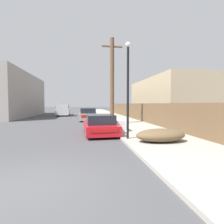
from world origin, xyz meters
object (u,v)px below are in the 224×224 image
(brush_pile, at_px, (161,135))
(parked_sports_car_red, at_px, (100,125))
(discarded_fridge, at_px, (119,125))
(pickup_truck, at_px, (63,110))
(utility_pole, at_px, (112,80))
(car_parked_mid, at_px, (88,115))
(street_lamp, at_px, (128,83))
(car_parked_far, at_px, (89,113))

(brush_pile, bearing_deg, parked_sports_car_red, 127.73)
(discarded_fridge, xyz_separation_m, pickup_truck, (-5.67, 17.28, 0.47))
(utility_pole, bearing_deg, car_parked_mid, 112.59)
(discarded_fridge, bearing_deg, car_parked_mid, 102.86)
(utility_pole, relative_size, street_lamp, 1.54)
(parked_sports_car_red, xyz_separation_m, brush_pile, (2.57, -3.32, -0.14))
(parked_sports_car_red, bearing_deg, discarded_fridge, 23.27)
(car_parked_mid, relative_size, car_parked_far, 0.90)
(discarded_fridge, xyz_separation_m, brush_pile, (1.17, -3.98, -0.06))
(car_parked_mid, height_order, utility_pole, utility_pole)
(car_parked_mid, xyz_separation_m, brush_pile, (3.09, -12.45, -0.24))
(discarded_fridge, bearing_deg, car_parked_far, 96.48)
(car_parked_mid, distance_m, car_parked_far, 6.24)
(pickup_truck, distance_m, street_lamp, 21.10)
(car_parked_mid, distance_m, utility_pole, 6.20)
(pickup_truck, bearing_deg, car_parked_mid, 110.97)
(utility_pole, xyz_separation_m, street_lamp, (-0.26, -6.61, -1.02))
(parked_sports_car_red, xyz_separation_m, car_parked_mid, (-0.52, 9.12, 0.11))
(parked_sports_car_red, height_order, pickup_truck, pickup_truck)
(discarded_fridge, height_order, car_parked_mid, car_parked_mid)
(discarded_fridge, bearing_deg, pickup_truck, 108.24)
(street_lamp, bearing_deg, brush_pile, -36.64)
(street_lamp, bearing_deg, car_parked_far, 94.80)
(pickup_truck, relative_size, brush_pile, 2.49)
(car_parked_far, bearing_deg, street_lamp, -82.40)
(utility_pole, bearing_deg, street_lamp, -92.27)
(discarded_fridge, height_order, utility_pole, utility_pole)
(discarded_fridge, xyz_separation_m, car_parked_mid, (-1.92, 8.46, 0.18))
(discarded_fridge, distance_m, parked_sports_car_red, 1.55)
(car_parked_far, xyz_separation_m, street_lamp, (1.48, -17.68, 2.34))
(car_parked_far, height_order, street_lamp, street_lamp)
(car_parked_far, bearing_deg, pickup_truck, 149.99)
(brush_pile, bearing_deg, pickup_truck, 107.83)
(utility_pole, bearing_deg, pickup_truck, 112.87)
(discarded_fridge, relative_size, car_parked_mid, 0.44)
(utility_pole, xyz_separation_m, brush_pile, (1.08, -7.60, -3.54))
(parked_sports_car_red, distance_m, utility_pole, 5.67)
(utility_pole, distance_m, brush_pile, 8.45)
(utility_pole, distance_m, street_lamp, 6.69)
(pickup_truck, height_order, utility_pole, utility_pole)
(parked_sports_car_red, height_order, street_lamp, street_lamp)
(car_parked_mid, bearing_deg, brush_pile, -76.07)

